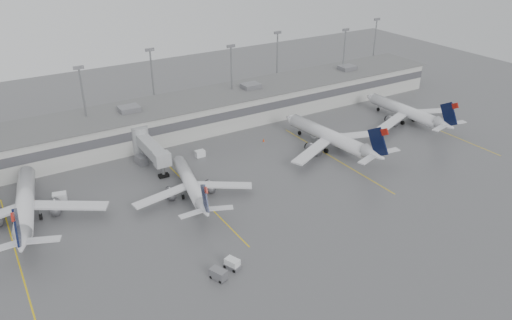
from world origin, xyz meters
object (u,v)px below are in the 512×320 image
jet_far_left (25,205)px  jet_mid_right (332,137)px  jet_far_right (408,112)px  baggage_tug (232,264)px  jet_mid_left (191,184)px

jet_far_left → jet_mid_right: 69.09m
jet_far_left → jet_mid_right: jet_mid_right is taller
jet_far_left → jet_far_right: (98.09, -2.12, -0.17)m
jet_mid_right → baggage_tug: bearing=-153.3°
jet_mid_left → baggage_tug: size_ratio=8.74×
jet_mid_left → jet_mid_right: 38.75m
jet_far_left → jet_far_right: 98.11m
jet_mid_right → baggage_tug: size_ratio=10.82×
baggage_tug → jet_mid_left: bearing=58.5°
jet_far_left → baggage_tug: (26.20, -32.49, -2.68)m
jet_far_left → jet_mid_right: bearing=6.1°
jet_mid_left → jet_far_right: size_ratio=0.86×
jet_mid_right → jet_far_right: bearing=0.4°
jet_mid_right → jet_mid_left: bearing=178.1°
jet_mid_right → baggage_tug: (-42.69, -27.22, -2.73)m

